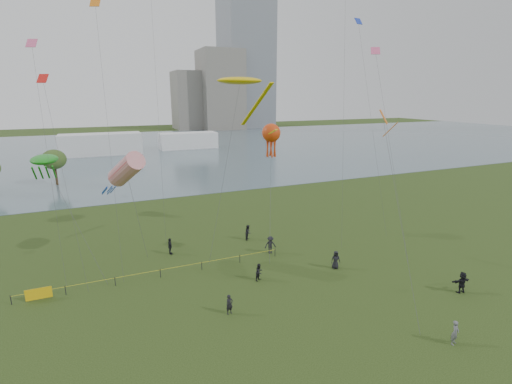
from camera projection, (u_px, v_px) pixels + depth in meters
name	position (u px, v px, depth m)	size (l,w,h in m)	color
ground_plane	(310.00, 329.00, 27.19)	(400.00, 400.00, 0.00)	#1F320F
lake	(143.00, 150.00, 116.09)	(400.00, 120.00, 0.08)	slate
tower	(245.00, 5.00, 184.98)	(24.00, 24.00, 120.00)	slate
building_mid	(221.00, 90.00, 183.94)	(20.00, 20.00, 38.00)	slate
building_low	(190.00, 101.00, 185.20)	(16.00, 18.00, 28.00)	slate
pavilion_left	(101.00, 144.00, 106.31)	(22.00, 8.00, 6.00)	silver
pavilion_right	(188.00, 141.00, 119.02)	(18.00, 7.00, 5.00)	white
fence	(89.00, 285.00, 32.44)	(24.07, 0.07, 1.05)	black
kite_flyer	(455.00, 333.00, 25.35)	(0.64, 0.42, 1.76)	slate
spectator_a	(259.00, 272.00, 34.16)	(0.80, 0.62, 1.64)	black
spectator_b	(270.00, 245.00, 39.98)	(1.25, 0.72, 1.94)	black
spectator_c	(170.00, 246.00, 39.76)	(1.06, 0.44, 1.81)	black
spectator_d	(336.00, 260.00, 36.50)	(0.89, 0.58, 1.81)	black
spectator_e	(462.00, 282.00, 31.99)	(1.78, 0.57, 1.92)	black
spectator_f	(229.00, 304.00, 28.90)	(0.59, 0.39, 1.62)	black
spectator_g	(248.00, 232.00, 43.81)	(0.88, 0.69, 1.81)	black
kite_stingray	(240.00, 81.00, 37.93)	(7.39, 9.98, 18.45)	#3F3F42
kite_windsock	(126.00, 169.00, 35.60)	(4.31, 5.19, 11.67)	#3F3F42
kite_creature	(44.00, 160.00, 35.93)	(5.73, 9.84, 11.02)	#3F3F42
kite_octopus	(271.00, 133.00, 44.33)	(5.54, 10.28, 13.38)	#3F3F42
kite_delta	(386.00, 126.00, 31.18)	(3.46, 9.40, 15.45)	#3F3F42
small_kites	(212.00, 21.00, 36.86)	(35.31, 14.98, 11.10)	orange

